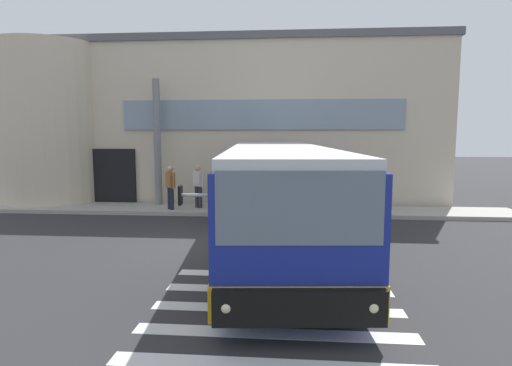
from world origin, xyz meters
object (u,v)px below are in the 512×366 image
Objects in this scene: bus_main_foreground at (278,198)px; passenger_at_curb_edge at (237,183)px; passenger_by_doorway at (198,184)px; entry_support_column at (157,143)px; safety_bollard_yellow at (214,206)px; passenger_near_column at (170,185)px.

bus_main_foreground is 5.50m from passenger_at_curb_edge.
bus_main_foreground is at bearing -56.75° from passenger_by_doorway.
passenger_at_curb_edge is at bearing -6.55° from entry_support_column.
bus_main_foreground is (5.05, -5.59, -1.34)m from entry_support_column.
bus_main_foreground is at bearing -57.36° from safety_bollard_yellow.
entry_support_column is at bearing 161.28° from passenger_by_doorway.
passenger_near_column and passenger_by_doorway have the same top height.
safety_bollard_yellow is (0.84, -1.20, -0.63)m from passenger_by_doorway.
passenger_by_doorway is at bearing -171.46° from passenger_at_curb_edge.
entry_support_column is at bearing 132.10° from bus_main_foreground.
safety_bollard_yellow is (1.82, -0.75, -0.63)m from passenger_near_column.
passenger_near_column and passenger_at_curb_edge have the same top height.
entry_support_column reaches higher than passenger_by_doorway.
passenger_at_curb_edge is (3.29, -0.38, -1.56)m from entry_support_column.
entry_support_column reaches higher than safety_bollard_yellow.
entry_support_column is at bearing 173.45° from passenger_at_curb_edge.
safety_bollard_yellow is at bearing -34.46° from entry_support_column.
safety_bollard_yellow is at bearing -54.90° from passenger_by_doorway.
safety_bollard_yellow is at bearing -115.13° from passenger_at_curb_edge.
bus_main_foreground is 6.59× the size of passenger_near_column.
bus_main_foreground reaches higher than passenger_near_column.
entry_support_column is 3.66m from passenger_at_curb_edge.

